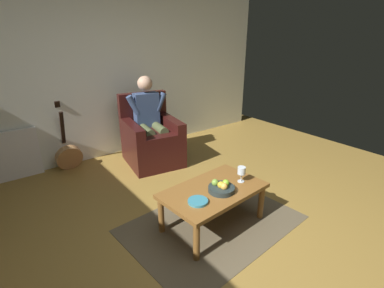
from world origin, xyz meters
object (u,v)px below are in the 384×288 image
at_px(coffee_table, 213,194).
at_px(wine_glass_near, 242,171).
at_px(fruit_bowl, 221,188).
at_px(person_seated, 150,118).
at_px(decorative_dish, 198,201).
at_px(guitar, 69,155).
at_px(armchair, 151,140).

height_order(coffee_table, wine_glass_near, wine_glass_near).
bearing_deg(coffee_table, wine_glass_near, 169.59).
bearing_deg(fruit_bowl, coffee_table, -68.63).
distance_m(wine_glass_near, fruit_bowl, 0.30).
relative_size(person_seated, decorative_dish, 6.87).
bearing_deg(person_seated, fruit_bowl, 91.25).
xyz_separation_m(guitar, fruit_bowl, (-0.82, 2.30, 0.24)).
distance_m(person_seated, fruit_bowl, 1.86).
bearing_deg(guitar, person_seated, 156.13).
xyz_separation_m(armchair, wine_glass_near, (-0.03, 1.79, 0.19)).
xyz_separation_m(guitar, wine_glass_near, (-1.11, 2.28, 0.31)).
height_order(person_seated, coffee_table, person_seated).
bearing_deg(coffee_table, armchair, -99.46).
bearing_deg(wine_glass_near, person_seated, -89.04).
height_order(person_seated, guitar, person_seated).
bearing_deg(person_seated, coffee_table, 89.92).
bearing_deg(armchair, guitar, -15.34).
height_order(person_seated, decorative_dish, person_seated).
distance_m(person_seated, decorative_dish, 1.95).
xyz_separation_m(armchair, person_seated, (-0.00, -0.02, 0.35)).
xyz_separation_m(armchair, guitar, (1.07, -0.49, -0.13)).
distance_m(coffee_table, wine_glass_near, 0.37).
height_order(coffee_table, fruit_bowl, fruit_bowl).
bearing_deg(guitar, fruit_bowl, 109.49).
height_order(wine_glass_near, fruit_bowl, wine_glass_near).
distance_m(armchair, wine_glass_near, 1.80).
distance_m(coffee_table, guitar, 2.36).
relative_size(fruit_bowl, decorative_dish, 1.39).
bearing_deg(wine_glass_near, decorative_dish, 3.68).
height_order(armchair, wine_glass_near, armchair).
relative_size(armchair, decorative_dish, 5.44).
xyz_separation_m(guitar, decorative_dish, (-0.51, 2.32, 0.21)).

